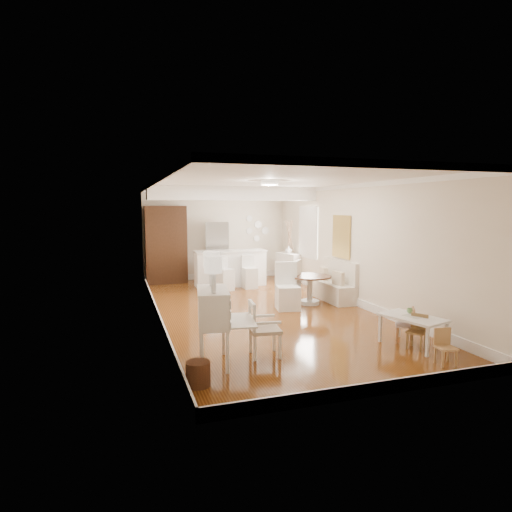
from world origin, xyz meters
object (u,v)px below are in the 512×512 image
secretary_bureau (213,327)px  slip_chair_near (288,286)px  kids_chair_b (405,325)px  dining_table (310,290)px  gustavian_armchair (265,329)px  kids_chair_c (446,347)px  slip_chair_far (289,281)px  sideboard (289,267)px  breakfast_counter (230,268)px  pantry_cabinet (166,245)px  fridge (228,251)px  kids_chair_a (417,332)px  kids_table (412,331)px  bar_stool_left (225,273)px  bar_stool_right (250,272)px  wicker_basket (198,374)px

secretary_bureau → slip_chair_near: secretary_bureau is taller
kids_chair_b → dining_table: dining_table is taller
gustavian_armchair → kids_chair_c: size_ratio=1.60×
kids_chair_c → slip_chair_far: size_ratio=0.52×
kids_chair_b → sideboard: bearing=-150.1°
kids_chair_b → breakfast_counter: size_ratio=0.30×
gustavian_armchair → pantry_cabinet: pantry_cabinet is taller
kids_chair_c → breakfast_counter: size_ratio=0.26×
fridge → kids_chair_a: bearing=-80.3°
secretary_bureau → kids_table: (3.27, -0.21, -0.31)m
kids_chair_a → slip_chair_near: slip_chair_near is taller
secretary_bureau → fridge: bearing=83.5°
gustavian_armchair → bar_stool_left: 5.23m
secretary_bureau → fridge: (2.00, 6.99, 0.35)m
gustavian_armchair → kids_table: bearing=-90.0°
slip_chair_near → breakfast_counter: slip_chair_near is taller
pantry_cabinet → kids_chair_c: bearing=-69.2°
kids_table → slip_chair_near: 3.15m
fridge → dining_table: bearing=-76.0°
kids_chair_b → slip_chair_far: (-0.69, 3.46, 0.20)m
dining_table → slip_chair_far: slip_chair_far is taller
dining_table → bar_stool_left: bar_stool_left is taller
gustavian_armchair → kids_table: size_ratio=0.86×
kids_chair_b → dining_table: 3.11m
breakfast_counter → pantry_cabinet: (-1.70, 1.08, 0.63)m
gustavian_armchair → fridge: bearing=-2.5°
kids_chair_c → slip_chair_near: (-0.88, 3.84, 0.26)m
secretary_bureau → kids_chair_a: 3.28m
slip_chair_far → pantry_cabinet: bearing=-107.7°
secretary_bureau → sideboard: bearing=68.2°
bar_stool_right → fridge: fridge is taller
breakfast_counter → fridge: bearing=79.2°
bar_stool_left → wicker_basket: bearing=-128.6°
kids_table → kids_chair_b: kids_chair_b is taller
secretary_bureau → slip_chair_far: 4.31m
dining_table → kids_table: bearing=-85.0°
wicker_basket → kids_chair_c: bearing=-6.3°
kids_chair_c → kids_table: bearing=94.3°
secretary_bureau → kids_chair_a: bearing=3.4°
kids_chair_b → slip_chair_near: 2.96m
kids_chair_a → breakfast_counter: (-1.45, 6.29, 0.23)m
gustavian_armchair → dining_table: gustavian_armchair is taller
wicker_basket → kids_chair_a: (3.60, 0.34, 0.12)m
dining_table → bar_stool_left: bearing=124.2°
gustavian_armchair → kids_chair_b: size_ratio=1.40×
kids_chair_a → slip_chair_near: (-0.96, 3.11, 0.24)m
dining_table → wicker_basket: bearing=-131.4°
kids_chair_a → kids_chair_b: bearing=142.9°
pantry_cabinet → fridge: (1.90, -0.03, -0.25)m
kids_chair_b → kids_chair_a: bearing=29.6°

